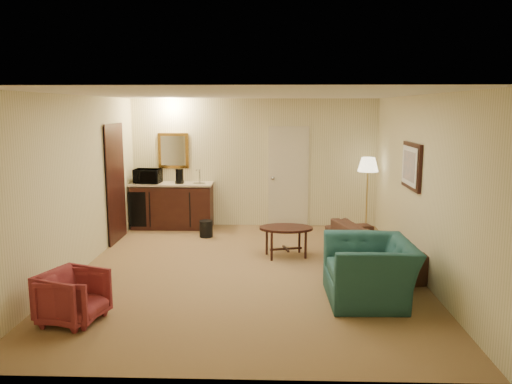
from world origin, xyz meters
TOP-DOWN VIEW (x-y plane):
  - ground at (0.00, 0.00)m, footprint 6.00×6.00m
  - room_walls at (-0.10, 0.77)m, footprint 5.02×6.01m
  - wetbar_cabinet at (-1.65, 2.72)m, footprint 1.64×0.58m
  - sofa at (1.95, 0.36)m, footprint 1.14×2.16m
  - teal_armchair at (1.61, -1.05)m, footprint 0.79×1.20m
  - rose_chair_near at (-1.90, -1.81)m, footprint 0.77×0.80m
  - rose_chair_far at (-1.90, -1.81)m, footprint 0.60×0.64m
  - coffee_table at (0.60, 0.79)m, footprint 0.98×0.78m
  - floor_lamp at (2.20, 2.40)m, footprint 0.49×0.49m
  - waste_bin at (-0.87, 2.00)m, footprint 0.26×0.26m
  - microwave at (-2.13, 2.69)m, footprint 0.54×0.34m
  - coffee_maker at (-1.48, 2.66)m, footprint 0.18×0.18m

SIDE VIEW (x-z plane):
  - ground at x=0.00m, z-range 0.00..0.00m
  - waste_bin at x=-0.87m, z-range 0.00..0.31m
  - coffee_table at x=0.60m, z-range 0.00..0.50m
  - rose_chair_far at x=-1.90m, z-range 0.00..0.62m
  - rose_chair_near at x=-1.90m, z-range 0.00..0.65m
  - sofa at x=1.95m, z-range 0.00..0.81m
  - wetbar_cabinet at x=-1.65m, z-range 0.00..0.92m
  - teal_armchair at x=1.61m, z-range 0.00..1.04m
  - floor_lamp at x=2.20m, z-range 0.00..1.49m
  - coffee_maker at x=-1.48m, z-range 0.92..1.21m
  - microwave at x=-2.13m, z-range 0.92..1.27m
  - room_walls at x=-0.10m, z-range 0.41..3.02m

